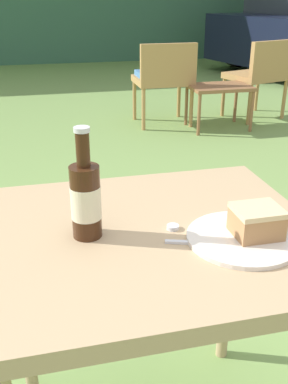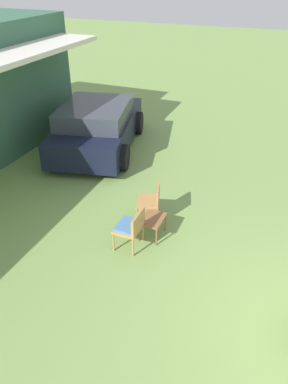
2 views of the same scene
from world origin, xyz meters
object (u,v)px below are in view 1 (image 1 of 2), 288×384
Objects in this scene: wicker_chair_cushioned at (164,76)px; wicker_chair_plain at (261,72)px; garden_side_table at (219,91)px; cola_bottle_near at (86,198)px; patio_table at (154,261)px; cake_on_plate at (249,230)px.

wicker_chair_plain is (1.00, -0.02, -0.00)m from wicker_chair_cushioned.
wicker_chair_plain is 1.38× the size of garden_side_table.
wicker_chair_cushioned reaches higher than garden_side_table.
cola_bottle_near is at bearing 40.09° from wicker_chair_plain.
wicker_chair_plain is at bearing 179.13° from wicker_chair_cushioned.
wicker_chair_cushioned is at bearing 73.72° from patio_table.
cola_bottle_near reaches higher than wicker_chair_cushioned.
cola_bottle_near reaches higher than cake_on_plate.
wicker_chair_plain is at bearing 57.24° from cola_bottle_near.
wicker_chair_plain is at bearing 59.20° from patio_table.
wicker_chair_plain is 3.83m from patio_table.
wicker_chair_cushioned is 3.49m from cake_on_plate.
patio_table is at bearing 73.74° from wicker_chair_cushioned.
wicker_chair_cushioned is 3.24× the size of cake_on_plate.
cake_on_plate reaches higher than garden_side_table.
garden_side_table is 3.46m from cola_bottle_near.
cake_on_plate is (-1.25, -3.14, 0.38)m from garden_side_table.
wicker_chair_plain is 3.82m from cake_on_plate.
wicker_chair_cushioned is 1.00× the size of wicker_chair_plain.
cake_on_plate reaches higher than wicker_chair_cushioned.
wicker_chair_cushioned is 3.45m from patio_table.
patio_table is at bearing 42.05° from wicker_chair_plain.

